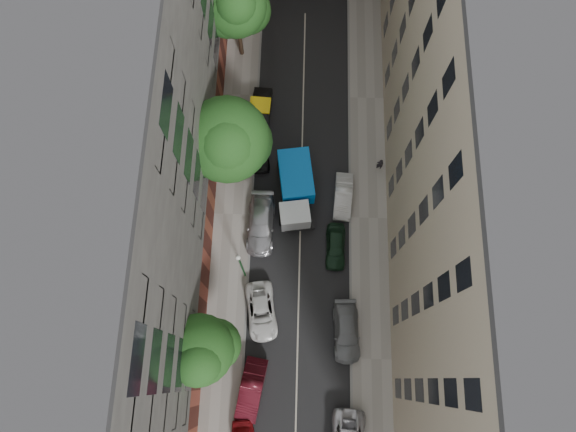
{
  "coord_description": "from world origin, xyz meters",
  "views": [
    {
      "loc": [
        -0.65,
        -12.63,
        39.62
      ],
      "look_at": [
        -0.96,
        -1.91,
        6.0
      ],
      "focal_mm": 32.0,
      "sensor_mm": 36.0,
      "label": 1
    }
  ],
  "objects_px": {
    "tree_near": "(200,352)",
    "tree_mid": "(228,142)",
    "lamp_post": "(241,265)",
    "pedestrian": "(380,164)",
    "tree_far": "(237,8)",
    "car_right_2": "(336,246)",
    "car_left_5": "(261,112)",
    "car_right_1": "(346,332)",
    "car_left_1": "(251,389)",
    "car_left_2": "(261,311)",
    "tarp_truck": "(296,189)",
    "car_right_3": "(343,196)",
    "car_left_4": "(260,151)",
    "car_left_3": "(261,224)"
  },
  "relations": [
    {
      "from": "car_right_2",
      "to": "car_left_1",
      "type": "bearing_deg",
      "value": -118.23
    },
    {
      "from": "car_left_2",
      "to": "tree_near",
      "type": "xyz_separation_m",
      "value": [
        -3.5,
        -3.31,
        5.16
      ]
    },
    {
      "from": "car_left_5",
      "to": "car_right_1",
      "type": "bearing_deg",
      "value": -64.84
    },
    {
      "from": "car_left_4",
      "to": "car_right_2",
      "type": "height_order",
      "value": "car_left_4"
    },
    {
      "from": "car_left_3",
      "to": "lamp_post",
      "type": "xyz_separation_m",
      "value": [
        -1.06,
        -4.03,
        3.27
      ]
    },
    {
      "from": "car_left_1",
      "to": "car_left_3",
      "type": "distance_m",
      "value": 12.44
    },
    {
      "from": "car_right_3",
      "to": "tree_near",
      "type": "xyz_separation_m",
      "value": [
        -9.7,
        -12.71,
        5.14
      ]
    },
    {
      "from": "car_right_1",
      "to": "pedestrian",
      "type": "distance_m",
      "value": 13.81
    },
    {
      "from": "tree_mid",
      "to": "lamp_post",
      "type": "relative_size",
      "value": 1.51
    },
    {
      "from": "car_left_5",
      "to": "lamp_post",
      "type": "height_order",
      "value": "lamp_post"
    },
    {
      "from": "car_left_2",
      "to": "car_left_3",
      "type": "distance_m",
      "value": 6.85
    },
    {
      "from": "tree_far",
      "to": "tarp_truck",
      "type": "bearing_deg",
      "value": -69.31
    },
    {
      "from": "tarp_truck",
      "to": "car_left_2",
      "type": "bearing_deg",
      "value": -111.89
    },
    {
      "from": "tree_near",
      "to": "tree_mid",
      "type": "bearing_deg",
      "value": 86.41
    },
    {
      "from": "car_left_3",
      "to": "lamp_post",
      "type": "bearing_deg",
      "value": -103.24
    },
    {
      "from": "car_left_1",
      "to": "car_left_3",
      "type": "height_order",
      "value": "car_left_3"
    },
    {
      "from": "car_left_2",
      "to": "car_left_3",
      "type": "relative_size",
      "value": 0.88
    },
    {
      "from": "tarp_truck",
      "to": "car_left_1",
      "type": "relative_size",
      "value": 1.43
    },
    {
      "from": "lamp_post",
      "to": "pedestrian",
      "type": "xyz_separation_m",
      "value": [
        10.6,
        9.39,
        -3.11
      ]
    },
    {
      "from": "car_left_1",
      "to": "car_right_3",
      "type": "height_order",
      "value": "car_left_1"
    },
    {
      "from": "car_left_4",
      "to": "car_right_1",
      "type": "distance_m",
      "value": 16.18
    },
    {
      "from": "tarp_truck",
      "to": "pedestrian",
      "type": "height_order",
      "value": "tarp_truck"
    },
    {
      "from": "tarp_truck",
      "to": "tree_mid",
      "type": "relative_size",
      "value": 0.68
    },
    {
      "from": "lamp_post",
      "to": "pedestrian",
      "type": "relative_size",
      "value": 4.12
    },
    {
      "from": "car_left_2",
      "to": "tree_near",
      "type": "distance_m",
      "value": 7.06
    },
    {
      "from": "tarp_truck",
      "to": "car_right_3",
      "type": "xyz_separation_m",
      "value": [
        3.87,
        -0.19,
        -0.91
      ]
    },
    {
      "from": "car_left_1",
      "to": "car_right_2",
      "type": "relative_size",
      "value": 1.18
    },
    {
      "from": "lamp_post",
      "to": "tree_mid",
      "type": "bearing_deg",
      "value": 98.05
    },
    {
      "from": "tarp_truck",
      "to": "car_left_5",
      "type": "height_order",
      "value": "tarp_truck"
    },
    {
      "from": "tarp_truck",
      "to": "car_right_2",
      "type": "distance_m",
      "value": 5.55
    },
    {
      "from": "car_left_1",
      "to": "car_right_3",
      "type": "distance_m",
      "value": 16.41
    },
    {
      "from": "car_left_2",
      "to": "tree_mid",
      "type": "height_order",
      "value": "tree_mid"
    },
    {
      "from": "car_left_1",
      "to": "car_left_4",
      "type": "relative_size",
      "value": 1.15
    },
    {
      "from": "car_left_1",
      "to": "car_left_2",
      "type": "relative_size",
      "value": 0.99
    },
    {
      "from": "car_left_3",
      "to": "car_right_2",
      "type": "height_order",
      "value": "car_left_3"
    },
    {
      "from": "car_right_2",
      "to": "car_left_4",
      "type": "bearing_deg",
      "value": 129.47
    },
    {
      "from": "car_right_3",
      "to": "tree_far",
      "type": "xyz_separation_m",
      "value": [
        -8.9,
        13.52,
        5.49
      ]
    },
    {
      "from": "tarp_truck",
      "to": "tree_near",
      "type": "bearing_deg",
      "value": -122.59
    },
    {
      "from": "tree_far",
      "to": "lamp_post",
      "type": "relative_size",
      "value": 1.42
    },
    {
      "from": "tree_near",
      "to": "pedestrian",
      "type": "xyz_separation_m",
      "value": [
        12.7,
        15.51,
        -4.89
      ]
    },
    {
      "from": "car_right_2",
      "to": "tree_near",
      "type": "xyz_separation_m",
      "value": [
        -9.1,
        -8.51,
        5.15
      ]
    },
    {
      "from": "car_right_1",
      "to": "car_right_3",
      "type": "xyz_separation_m",
      "value": [
        -0.21,
        10.72,
        -0.03
      ]
    },
    {
      "from": "car_right_1",
      "to": "car_right_2",
      "type": "xyz_separation_m",
      "value": [
        -0.8,
        6.52,
        -0.03
      ]
    },
    {
      "from": "car_left_4",
      "to": "tree_mid",
      "type": "distance_m",
      "value": 6.24
    },
    {
      "from": "car_left_1",
      "to": "car_right_3",
      "type": "relative_size",
      "value": 1.14
    },
    {
      "from": "car_left_1",
      "to": "car_left_5",
      "type": "relative_size",
      "value": 1.01
    },
    {
      "from": "car_left_4",
      "to": "tree_near",
      "type": "distance_m",
      "value": 17.51
    },
    {
      "from": "car_left_2",
      "to": "car_right_1",
      "type": "relative_size",
      "value": 0.98
    },
    {
      "from": "lamp_post",
      "to": "car_left_3",
      "type": "bearing_deg",
      "value": 75.25
    },
    {
      "from": "car_right_1",
      "to": "tree_near",
      "type": "relative_size",
      "value": 0.56
    }
  ]
}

